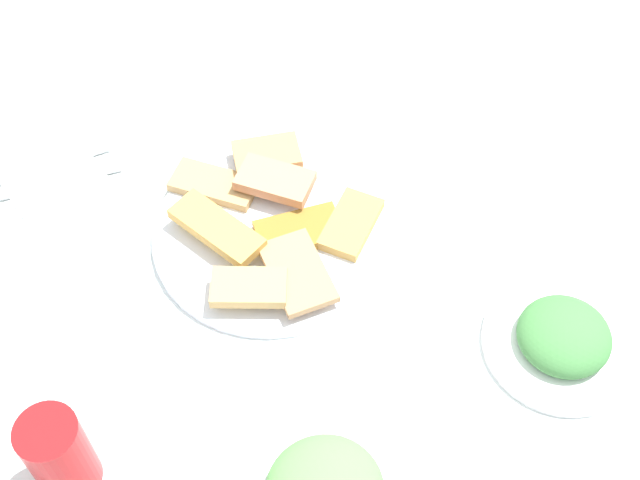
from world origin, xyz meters
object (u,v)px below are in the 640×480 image
at_px(soda_can, 60,455).
at_px(spoon, 53,183).
at_px(salad_plate_greens, 563,339).
at_px(fork, 47,165).
at_px(pide_platter, 271,228).
at_px(paper_napkin, 51,176).
at_px(dining_table, 351,303).

relative_size(soda_can, spoon, 0.64).
bearing_deg(salad_plate_greens, fork, -46.75).
relative_size(pide_platter, spoon, 1.67).
height_order(paper_napkin, spoon, spoon).
height_order(salad_plate_greens, soda_can, soda_can).
distance_m(dining_table, soda_can, 0.45).
distance_m(salad_plate_greens, paper_napkin, 0.72).
distance_m(paper_napkin, spoon, 0.02).
xyz_separation_m(dining_table, salad_plate_greens, (-0.18, 0.21, 0.11)).
height_order(salad_plate_greens, paper_napkin, salad_plate_greens).
height_order(dining_table, pide_platter, pide_platter).
relative_size(dining_table, paper_napkin, 8.33).
bearing_deg(paper_napkin, salad_plate_greens, 134.23).
distance_m(pide_platter, spoon, 0.32).
bearing_deg(fork, paper_napkin, 89.61).
bearing_deg(dining_table, fork, -45.17).
bearing_deg(dining_table, spoon, -41.81).
distance_m(fork, spoon, 0.04).
relative_size(dining_table, fork, 6.02).
xyz_separation_m(dining_table, soda_can, (0.40, 0.13, 0.15)).
bearing_deg(pide_platter, fork, -44.09).
height_order(pide_platter, soda_can, soda_can).
distance_m(soda_can, paper_napkin, 0.45).
bearing_deg(fork, dining_table, 134.44).
xyz_separation_m(pide_platter, soda_can, (0.32, 0.22, 0.05)).
bearing_deg(dining_table, paper_napkin, -43.54).
bearing_deg(fork, pide_platter, 135.52).
height_order(pide_platter, spoon, pide_platter).
xyz_separation_m(pide_platter, fork, (0.24, -0.24, -0.01)).
relative_size(pide_platter, salad_plate_greens, 1.67).
bearing_deg(spoon, paper_napkin, -85.00).
bearing_deg(spoon, fork, -85.00).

